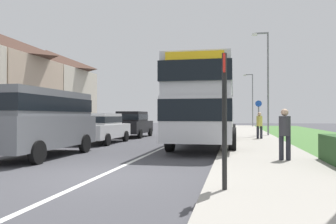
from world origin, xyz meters
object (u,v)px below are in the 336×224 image
(double_decker_bus, at_px, (206,102))
(street_lamp_mid, at_px, (266,77))
(parked_car_white, at_px, (101,127))
(pedestrian_walking_away, at_px, (259,124))
(cycle_route_sign, at_px, (259,116))
(bus_stop_sign, at_px, (224,111))
(parked_van_grey, at_px, (40,118))
(pedestrian_at_stop, at_px, (285,132))
(street_lamp_far, at_px, (252,96))
(parked_car_black, at_px, (133,123))

(double_decker_bus, relative_size, street_lamp_mid, 1.35)
(parked_car_white, xyz_separation_m, pedestrian_walking_away, (8.39, 3.61, 0.10))
(double_decker_bus, height_order, cycle_route_sign, double_decker_bus)
(double_decker_bus, distance_m, parked_car_white, 5.77)
(double_decker_bus, xyz_separation_m, bus_stop_sign, (1.15, -9.88, -0.60))
(parked_van_grey, relative_size, street_lamp_mid, 0.72)
(parked_van_grey, xyz_separation_m, pedestrian_walking_away, (8.21, 9.49, -0.41))
(pedestrian_at_stop, relative_size, street_lamp_mid, 0.23)
(parked_car_white, bearing_deg, parked_van_grey, -88.33)
(street_lamp_mid, height_order, street_lamp_far, street_lamp_mid)
(pedestrian_at_stop, bearing_deg, street_lamp_mid, 86.93)
(double_decker_bus, bearing_deg, cycle_route_sign, 68.90)
(cycle_route_sign, distance_m, street_lamp_far, 19.36)
(bus_stop_sign, distance_m, street_lamp_far, 36.97)
(pedestrian_walking_away, bearing_deg, street_lamp_mid, 78.80)
(street_lamp_far, bearing_deg, double_decker_bus, -97.40)
(parked_car_black, distance_m, street_lamp_mid, 9.80)
(bus_stop_sign, xyz_separation_m, street_lamp_far, (2.36, 36.82, 2.34))
(parked_car_white, bearing_deg, pedestrian_walking_away, 23.26)
(parked_car_black, relative_size, street_lamp_far, 0.64)
(cycle_route_sign, bearing_deg, bus_stop_sign, -95.97)
(parked_van_grey, relative_size, parked_car_black, 1.23)
(pedestrian_at_stop, distance_m, cycle_route_sign, 13.25)
(double_decker_bus, bearing_deg, parked_car_black, 133.30)
(bus_stop_sign, distance_m, street_lamp_mid, 18.18)
(pedestrian_walking_away, height_order, cycle_route_sign, cycle_route_sign)
(parked_car_white, distance_m, pedestrian_at_stop, 10.35)
(parked_van_grey, distance_m, parked_car_black, 11.17)
(parked_car_white, relative_size, pedestrian_walking_away, 2.72)
(parked_van_grey, bearing_deg, bus_stop_sign, -34.46)
(double_decker_bus, bearing_deg, street_lamp_far, 82.60)
(parked_van_grey, height_order, cycle_route_sign, cycle_route_sign)
(double_decker_bus, height_order, parked_car_white, double_decker_bus)
(parked_car_white, bearing_deg, cycle_route_sign, 40.04)
(parked_van_grey, bearing_deg, parked_car_black, 90.16)
(parked_car_black, bearing_deg, parked_car_white, -91.52)
(bus_stop_sign, height_order, street_lamp_mid, street_lamp_mid)
(street_lamp_mid, bearing_deg, parked_van_grey, -123.98)
(pedestrian_at_stop, bearing_deg, bus_stop_sign, -110.87)
(parked_car_white, xyz_separation_m, pedestrian_at_stop, (8.42, -6.02, 0.10))
(pedestrian_walking_away, distance_m, street_lamp_mid, 5.04)
(parked_van_grey, bearing_deg, street_lamp_far, 74.54)
(pedestrian_at_stop, distance_m, street_lamp_mid, 13.84)
(parked_van_grey, bearing_deg, pedestrian_walking_away, 49.13)
(parked_car_white, bearing_deg, pedestrian_at_stop, -35.55)
(street_lamp_mid, bearing_deg, pedestrian_walking_away, -101.20)
(double_decker_bus, relative_size, parked_car_black, 2.31)
(parked_car_white, distance_m, street_lamp_mid, 12.23)
(pedestrian_at_stop, distance_m, pedestrian_walking_away, 9.62)
(cycle_route_sign, bearing_deg, double_decker_bus, -111.10)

